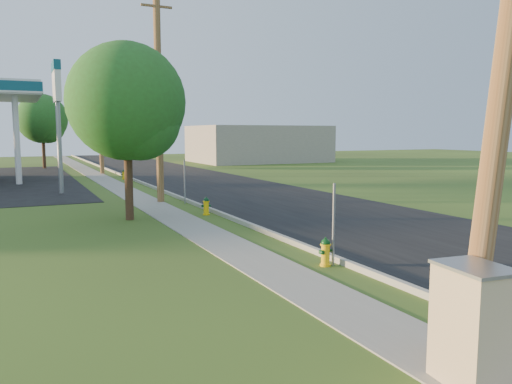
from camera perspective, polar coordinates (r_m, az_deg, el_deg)
ground_plane at (r=9.19m, az=22.81°, el=-14.08°), size 140.00×140.00×0.00m
road at (r=19.39m, az=9.49°, el=-2.78°), size 8.00×120.00×0.02m
curb at (r=17.42m, az=-1.36°, el=-3.55°), size 0.15×120.00×0.15m
sidewalk at (r=16.80m, az=-6.83°, el=-4.19°), size 1.50×120.00×0.03m
utility_pole_near at (r=7.69m, az=27.24°, el=18.16°), size 1.40×0.32×9.48m
utility_pole_mid at (r=23.46m, az=-11.08°, el=10.93°), size 1.40×0.32×9.80m
utility_pole_far at (r=41.09m, az=-17.48°, el=8.68°), size 1.40×0.32×9.50m
sign_post_near at (r=12.14m, az=8.87°, el=-3.71°), size 0.05×0.04×2.00m
sign_post_mid at (r=22.77m, az=-8.16°, el=1.16°), size 0.05×0.04×2.00m
sign_post_far at (r=34.57m, az=-14.25°, el=2.90°), size 0.05×0.04×2.00m
price_pylon at (r=28.29m, az=-21.80°, el=10.82°), size 0.34×2.04×6.85m
distant_building at (r=56.27m, az=0.26°, el=5.52°), size 14.00×10.00×4.00m
tree_verge at (r=18.79m, az=-14.24°, el=9.48°), size 4.26×4.26×6.45m
tree_lot at (r=49.18m, az=-23.12°, el=7.52°), size 4.42×4.42×6.71m
hydrant_near at (r=12.19m, az=7.96°, el=-6.80°), size 0.37×0.33×0.71m
hydrant_mid at (r=19.60m, az=-5.71°, el=-1.61°), size 0.37×0.33×0.72m
hydrant_far at (r=35.75m, az=-14.88°, el=1.94°), size 0.36×0.32×0.69m
utility_cabinet at (r=6.99m, az=23.52°, el=-13.91°), size 0.79×0.98×1.57m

